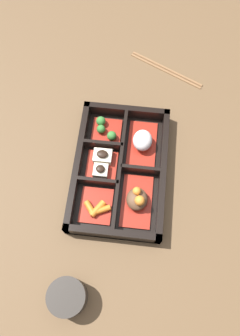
% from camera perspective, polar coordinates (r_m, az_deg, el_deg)
% --- Properties ---
extents(ground_plane, '(3.00, 3.00, 0.00)m').
position_cam_1_polar(ground_plane, '(0.78, 0.00, -0.68)').
color(ground_plane, brown).
extents(bento_base, '(0.32, 0.21, 0.01)m').
position_cam_1_polar(bento_base, '(0.78, 0.00, -0.55)').
color(bento_base, black).
rests_on(bento_base, ground_plane).
extents(bento_rim, '(0.32, 0.21, 0.04)m').
position_cam_1_polar(bento_rim, '(0.76, -0.11, -0.05)').
color(bento_rim, black).
rests_on(bento_rim, ground_plane).
extents(bowl_rice, '(0.12, 0.07, 0.05)m').
position_cam_1_polar(bowl_rice, '(0.78, 3.91, 4.60)').
color(bowl_rice, maroon).
rests_on(bowl_rice, bento_base).
extents(bowl_stew, '(0.12, 0.07, 0.05)m').
position_cam_1_polar(bowl_stew, '(0.73, 2.99, -5.51)').
color(bowl_stew, maroon).
rests_on(bowl_stew, bento_base).
extents(bowl_greens, '(0.07, 0.07, 0.03)m').
position_cam_1_polar(bowl_greens, '(0.81, -2.53, 6.68)').
color(bowl_greens, maroon).
rests_on(bowl_greens, bento_base).
extents(bowl_tofu, '(0.07, 0.07, 0.03)m').
position_cam_1_polar(bowl_tofu, '(0.77, -3.19, 0.88)').
color(bowl_tofu, maroon).
rests_on(bowl_tofu, bento_base).
extents(bowl_carrots, '(0.08, 0.07, 0.02)m').
position_cam_1_polar(bowl_carrots, '(0.74, -4.15, -6.81)').
color(bowl_carrots, maroon).
rests_on(bowl_carrots, bento_base).
extents(tea_cup, '(0.08, 0.08, 0.06)m').
position_cam_1_polar(tea_cup, '(0.71, -9.14, -21.30)').
color(tea_cup, '#2D2823').
rests_on(tea_cup, ground_plane).
extents(chopsticks, '(0.11, 0.20, 0.01)m').
position_cam_1_polar(chopsticks, '(0.94, 8.07, 16.66)').
color(chopsticks, brown).
rests_on(chopsticks, ground_plane).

